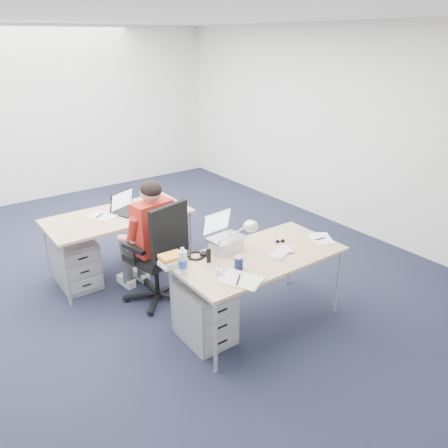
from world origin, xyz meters
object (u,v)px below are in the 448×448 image
object	(u,v)px
dark_laptop	(129,201)
silver_laptop	(226,233)
computer_mouse	(290,251)
seated_person	(146,238)
headphones	(195,255)
can_koozie	(239,263)
water_bottle	(183,261)
bear_figurine	(224,247)
office_chair	(159,273)
drawer_pedestal_far	(77,263)
wireless_keyboard	(282,252)
desk_far	(118,219)
book_stack	(172,260)
far_cup	(159,202)
drawer_pedestal_near	(205,313)
sunglasses	(280,242)
desk_lamp	(232,248)
desk_near	(259,259)
cordless_phone	(209,256)

from	to	relation	value
dark_laptop	silver_laptop	bearing A→B (deg)	-99.97
computer_mouse	dark_laptop	distance (m)	2.00
seated_person	computer_mouse	world-z (taller)	seated_person
headphones	can_koozie	bearing A→B (deg)	-44.98
water_bottle	bear_figurine	size ratio (longest dim) A/B	1.85
office_chair	water_bottle	distance (m)	0.96
drawer_pedestal_far	water_bottle	world-z (taller)	water_bottle
wireless_keyboard	can_koozie	distance (m)	0.52
drawer_pedestal_far	dark_laptop	world-z (taller)	dark_laptop
office_chair	can_koozie	bearing A→B (deg)	-88.02
drawer_pedestal_far	water_bottle	distance (m)	1.75
desk_far	drawer_pedestal_far	xyz separation A→B (m)	(-0.53, 0.00, -0.41)
headphones	book_stack	world-z (taller)	book_stack
office_chair	dark_laptop	distance (m)	0.98
headphones	bear_figurine	bearing A→B (deg)	1.85
seated_person	silver_laptop	distance (m)	0.96
far_cup	headphones	bearing A→B (deg)	-105.17
computer_mouse	dark_laptop	world-z (taller)	dark_laptop
far_cup	drawer_pedestal_near	bearing A→B (deg)	-105.12
seated_person	headphones	bearing A→B (deg)	-90.05
wireless_keyboard	bear_figurine	distance (m)	0.54
sunglasses	desk_far	bearing A→B (deg)	143.22
seated_person	book_stack	xyz separation A→B (m)	(-0.13, -0.78, 0.11)
desk_lamp	desk_near	bearing A→B (deg)	30.30
water_bottle	sunglasses	bearing A→B (deg)	-2.44
bear_figurine	book_stack	world-z (taller)	bear_figurine
drawer_pedestal_far	headphones	size ratio (longest dim) A/B	2.44
drawer_pedestal_near	cordless_phone	bearing A→B (deg)	40.38
bear_figurine	dark_laptop	size ratio (longest dim) A/B	0.37
drawer_pedestal_far	can_koozie	bearing A→B (deg)	-64.38
desk_far	cordless_phone	distance (m)	1.57
water_bottle	office_chair	bearing A→B (deg)	78.67
drawer_pedestal_far	can_koozie	distance (m)	2.08
headphones	far_cup	size ratio (longest dim) A/B	2.21
headphones	cordless_phone	world-z (taller)	cordless_phone
desk_near	desk_lamp	world-z (taller)	desk_lamp
silver_laptop	cordless_phone	xyz separation A→B (m)	(-0.27, -0.11, -0.11)
desk_near	desk_lamp	distance (m)	0.47
wireless_keyboard	computer_mouse	bearing A→B (deg)	-48.49
desk_near	seated_person	xyz separation A→B (m)	(-0.62, 1.09, -0.02)
seated_person	drawer_pedestal_far	xyz separation A→B (m)	(-0.57, 0.62, -0.39)
can_koozie	bear_figurine	world-z (taller)	bear_figurine
wireless_keyboard	sunglasses	distance (m)	0.22
wireless_keyboard	far_cup	world-z (taller)	far_cup
far_cup	desk_far	bearing A→B (deg)	177.63
wireless_keyboard	water_bottle	world-z (taller)	water_bottle
headphones	desk_lamp	bearing A→B (deg)	-51.60
desk_far	book_stack	world-z (taller)	book_stack
office_chair	desk_lamp	bearing A→B (deg)	-91.06
cordless_phone	sunglasses	size ratio (longest dim) A/B	1.38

